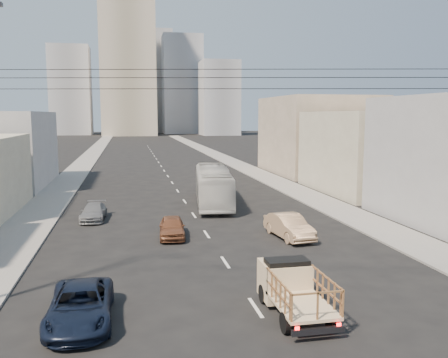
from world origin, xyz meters
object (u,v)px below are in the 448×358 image
object	(u,v)px
city_bus	(213,186)
sedan_grey	(94,212)
flatbed_pickup	(294,286)
sedan_tan	(289,226)
navy_pickup	(80,306)
sedan_brown	(172,227)

from	to	relation	value
city_bus	sedan_grey	xyz separation A→B (m)	(-9.70, -4.35, -1.03)
flatbed_pickup	sedan_grey	distance (m)	20.54
sedan_tan	flatbed_pickup	bearing A→B (deg)	-115.41
navy_pickup	sedan_brown	distance (m)	12.60
sedan_brown	sedan_grey	size ratio (longest dim) A/B	0.95
navy_pickup	sedan_grey	world-z (taller)	navy_pickup
navy_pickup	sedan_tan	size ratio (longest dim) A/B	1.09
flatbed_pickup	sedan_brown	bearing A→B (deg)	105.94
navy_pickup	flatbed_pickup	bearing A→B (deg)	-4.87
flatbed_pickup	sedan_brown	distance (m)	12.97
navy_pickup	sedan_tan	distance (m)	15.47
sedan_grey	navy_pickup	bearing A→B (deg)	-84.08
navy_pickup	sedan_grey	xyz separation A→B (m)	(-0.72, 17.91, -0.09)
sedan_brown	sedan_grey	bearing A→B (deg)	134.33
city_bus	sedan_brown	size ratio (longest dim) A/B	3.00
city_bus	sedan_grey	world-z (taller)	city_bus
flatbed_pickup	navy_pickup	xyz separation A→B (m)	(-8.02, 0.67, -0.41)
flatbed_pickup	city_bus	size ratio (longest dim) A/B	0.38
sedan_brown	sedan_tan	bearing A→B (deg)	-8.40
sedan_brown	sedan_grey	distance (m)	8.02
sedan_brown	city_bus	bearing A→B (deg)	70.74
sedan_brown	sedan_tan	distance (m)	7.34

